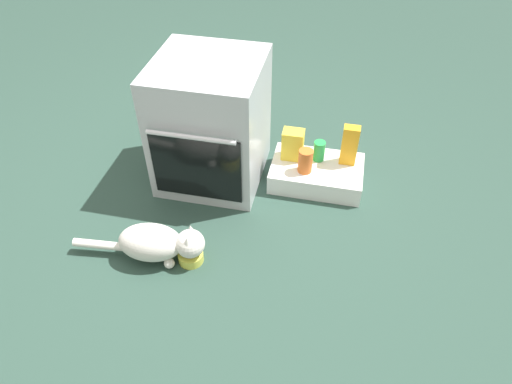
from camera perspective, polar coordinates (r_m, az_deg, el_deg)
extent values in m
plane|color=#284238|center=(2.50, -7.56, -3.58)|extent=(8.00, 8.00, 0.00)
cube|color=#B7BABF|center=(2.57, -5.59, 8.56)|extent=(0.56, 0.57, 0.71)
cube|color=black|center=(2.40, -7.40, 2.96)|extent=(0.48, 0.01, 0.39)
cylinder|color=silver|center=(2.25, -8.11, 6.73)|extent=(0.45, 0.02, 0.02)
cube|color=white|center=(2.69, 7.49, 2.31)|extent=(0.52, 0.34, 0.12)
cylinder|color=#D1D14C|center=(2.30, -8.07, -7.93)|extent=(0.13, 0.13, 0.05)
sphere|color=brown|center=(2.29, -8.11, -7.65)|extent=(0.07, 0.07, 0.07)
ellipsoid|color=silver|center=(2.29, -12.91, -6.09)|extent=(0.33, 0.22, 0.19)
sphere|color=silver|center=(2.23, -8.14, -6.34)|extent=(0.14, 0.14, 0.14)
cone|color=silver|center=(2.21, -8.07, -4.69)|extent=(0.05, 0.05, 0.06)
cone|color=silver|center=(2.16, -8.49, -6.19)|extent=(0.05, 0.05, 0.06)
cylinder|color=silver|center=(2.41, -18.72, -6.19)|extent=(0.27, 0.07, 0.05)
sphere|color=silver|center=(2.35, -10.07, -6.71)|extent=(0.05, 0.05, 0.05)
sphere|color=silver|center=(2.29, -10.67, -8.65)|extent=(0.05, 0.05, 0.05)
cube|color=orange|center=(2.63, 11.50, 5.69)|extent=(0.09, 0.06, 0.24)
cylinder|color=#D16023|center=(2.56, 6.13, 3.84)|extent=(0.08, 0.08, 0.14)
cylinder|color=green|center=(2.66, 7.82, 5.07)|extent=(0.07, 0.07, 0.12)
cube|color=yellow|center=(2.64, 4.57, 5.88)|extent=(0.12, 0.09, 0.18)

